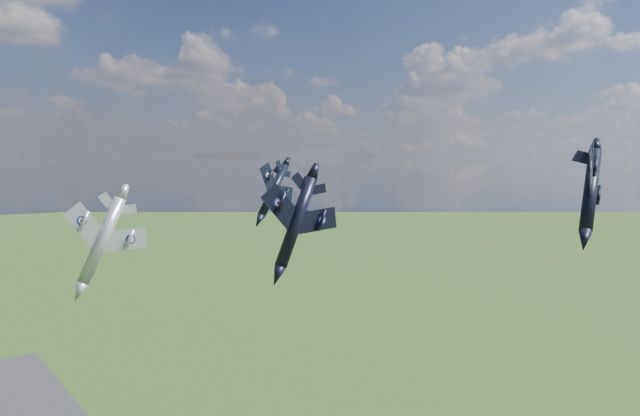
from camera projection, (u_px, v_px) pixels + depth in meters
jet_lead_navy at (296, 222)px, 71.62m from camera, size 13.20×16.42×6.82m
jet_right_navy at (591, 190)px, 75.25m from camera, size 16.96×19.38×9.66m
jet_high_navy at (273, 190)px, 96.99m from camera, size 12.27×14.92×7.63m
jet_left_silver at (102, 240)px, 64.82m from camera, size 11.95×14.70×6.40m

